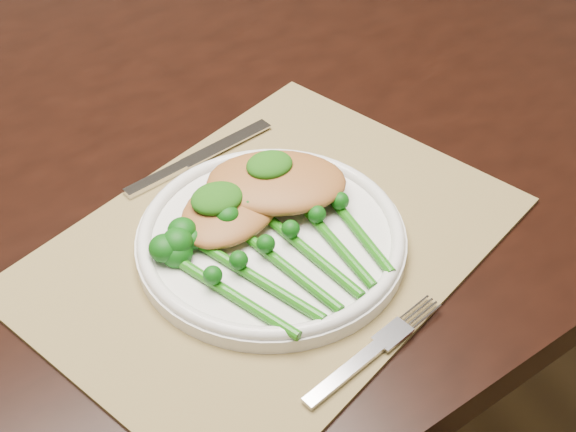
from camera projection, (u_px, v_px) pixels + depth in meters
name	position (u px, v px, depth m)	size (l,w,h in m)	color
dining_table	(173.00, 354.00, 1.14)	(1.72, 1.14, 0.75)	black
placemat	(272.00, 245.00, 0.78)	(0.45, 0.33, 0.00)	olive
dinner_plate	(271.00, 238.00, 0.76)	(0.26, 0.26, 0.02)	white
knife	(186.00, 164.00, 0.86)	(0.19, 0.06, 0.01)	silver
fork	(382.00, 343.00, 0.68)	(0.16, 0.06, 0.00)	silver
chicken_fillet_left	(232.00, 207.00, 0.77)	(0.12, 0.08, 0.02)	#A96931
chicken_fillet_right	(276.00, 182.00, 0.79)	(0.14, 0.10, 0.03)	#A96931
pesto_dollop_left	(217.00, 198.00, 0.76)	(0.05, 0.04, 0.02)	#114309
pesto_dollop_right	(269.00, 165.00, 0.78)	(0.05, 0.04, 0.02)	#114309
broccolini_bundle	(294.00, 257.00, 0.73)	(0.20, 0.22, 0.04)	#17600C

